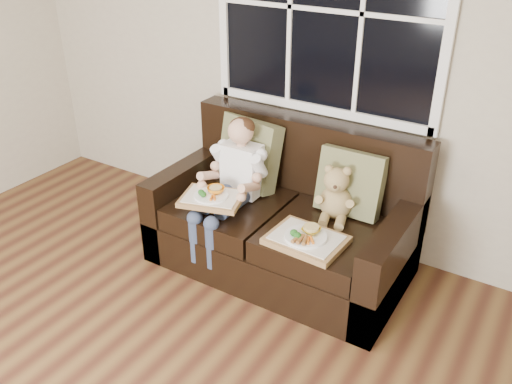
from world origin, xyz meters
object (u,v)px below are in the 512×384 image
Objects in this scene: child at (234,175)px; tray_left at (212,197)px; teddy_bear at (335,196)px; loveseat at (285,223)px; tray_right at (306,239)px.

tray_left is at bearing -95.41° from child.
child is 0.23m from tray_left.
tray_left is (-0.69, -0.38, -0.03)m from teddy_bear.
tray_left is at bearing -135.99° from loveseat.
teddy_bear is at bearing 13.46° from child.
tray_left is at bearing -175.80° from tray_right.
tray_right is at bearing -107.61° from teddy_bear.
loveseat is 0.49m from tray_right.
loveseat is 0.49m from child.
loveseat is 3.72× the size of tray_left.
loveseat reaches higher than tray_left.
tray_right is at bearing -45.26° from loveseat.
teddy_bear is 0.79m from tray_left.
child is at bearing 177.66° from teddy_bear.
teddy_bear reaches higher than tray_left.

